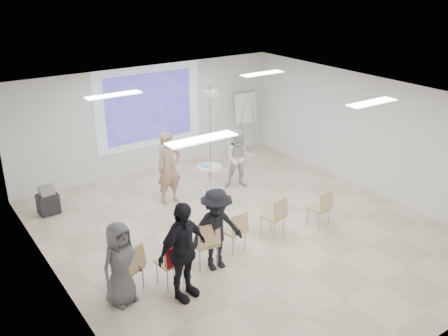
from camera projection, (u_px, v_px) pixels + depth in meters
floor at (244, 233)px, 11.16m from camera, size 8.00×9.00×0.10m
ceiling at (247, 97)px, 10.00m from camera, size 8.00×9.00×0.10m
wall_back at (149, 119)px, 14.06m from camera, size 8.00×0.10×3.00m
wall_left at (54, 220)px, 8.46m from camera, size 0.10×9.00×3.00m
wall_right at (373, 135)px, 12.70m from camera, size 0.10×9.00×3.00m
projection_halo at (149, 107)px, 13.88m from camera, size 3.20×0.01×2.30m
projection_image at (149, 107)px, 13.86m from camera, size 2.60×0.01×1.90m
pedestal_table at (210, 178)px, 12.79m from camera, size 0.76×0.76×0.79m
player_left at (169, 164)px, 12.13m from camera, size 0.78×0.55×2.06m
player_right at (239, 156)px, 13.07m from camera, size 1.08×1.03×1.76m
controller_left at (170, 147)px, 12.29m from camera, size 0.04×0.12×0.04m
controller_right at (228, 143)px, 13.05m from camera, size 0.09×0.11×0.04m
chair_far_left at (131, 265)px, 8.85m from camera, size 0.60×0.62×0.96m
chair_left_mid at (172, 260)px, 9.04m from camera, size 0.48×0.51×0.94m
chair_left_inner at (207, 241)px, 9.62m from camera, size 0.54×0.57×0.98m
chair_center at (236, 229)px, 10.16m from camera, size 0.45×0.48×0.89m
chair_right_inner at (276, 214)px, 10.72m from camera, size 0.53×0.55×0.92m
chair_right_far at (322, 206)px, 11.13m from camera, size 0.46×0.48×0.88m
red_jacket at (175, 255)px, 8.87m from camera, size 0.41×0.12×0.38m
laptop at (204, 240)px, 9.72m from camera, size 0.40×0.32×0.03m
audience_left at (182, 245)px, 8.55m from camera, size 1.38×1.04×2.12m
audience_mid at (216, 225)px, 9.45m from camera, size 1.29×0.79×1.89m
audience_outer at (120, 259)px, 8.49m from camera, size 0.97×0.77×1.73m
flipchart_easel at (245, 107)px, 15.38m from camera, size 0.85×0.64×1.96m
av_cart at (48, 201)px, 11.81m from camera, size 0.49×0.40×0.70m
ceiling_projector at (210, 99)px, 11.33m from camera, size 0.30×0.25×3.00m
fluor_panel_nw at (114, 95)px, 10.51m from camera, size 1.20×0.30×0.02m
fluor_panel_ne at (262, 74)px, 12.60m from camera, size 1.20×0.30×0.02m
fluor_panel_sw at (202, 139)px, 7.83m from camera, size 1.20×0.30×0.02m
fluor_panel_se at (372, 103)px, 9.93m from camera, size 1.20×0.30×0.02m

